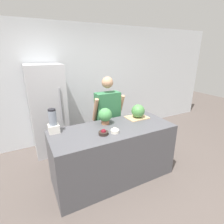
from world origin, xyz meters
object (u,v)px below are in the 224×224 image
(bowl_cherries, at_px, (103,133))
(bowl_cream, at_px, (115,131))
(refrigerator, at_px, (48,110))
(potted_plant, at_px, (105,115))
(watermelon, at_px, (138,111))
(blender, at_px, (53,123))
(person, at_px, (108,118))

(bowl_cherries, distance_m, bowl_cream, 0.17)
(refrigerator, xyz_separation_m, potted_plant, (0.72, -1.15, 0.14))
(watermelon, xyz_separation_m, potted_plant, (-0.63, 0.03, 0.02))
(bowl_cream, xyz_separation_m, potted_plant, (0.02, 0.36, 0.12))
(refrigerator, bearing_deg, potted_plant, -57.98)
(watermelon, relative_size, potted_plant, 0.87)
(bowl_cherries, distance_m, blender, 0.74)
(person, xyz_separation_m, bowl_cream, (-0.27, -0.78, 0.12))
(bowl_cherries, height_order, potted_plant, potted_plant)
(refrigerator, relative_size, bowl_cream, 14.86)
(bowl_cream, bearing_deg, person, 71.02)
(blender, bearing_deg, bowl_cream, -28.32)
(bowl_cream, bearing_deg, bowl_cherries, 172.64)
(bowl_cherries, relative_size, potted_plant, 0.52)
(refrigerator, height_order, potted_plant, refrigerator)
(bowl_cherries, relative_size, bowl_cream, 1.16)
(watermelon, distance_m, blender, 1.43)
(person, xyz_separation_m, watermelon, (0.38, -0.44, 0.22))
(potted_plant, bearing_deg, bowl_cherries, -119.53)
(person, relative_size, blender, 4.43)
(watermelon, relative_size, blender, 0.65)
(watermelon, bearing_deg, bowl_cherries, -159.13)
(refrigerator, xyz_separation_m, blender, (-0.08, -1.09, 0.15))
(potted_plant, bearing_deg, refrigerator, 122.02)
(person, bearing_deg, potted_plant, -120.88)
(person, xyz_separation_m, blender, (-1.05, -0.36, 0.24))
(refrigerator, relative_size, person, 1.13)
(person, distance_m, blender, 1.13)
(blender, bearing_deg, person, 18.71)
(refrigerator, bearing_deg, blender, -94.16)
(refrigerator, relative_size, watermelon, 7.73)
(person, relative_size, bowl_cherries, 11.39)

